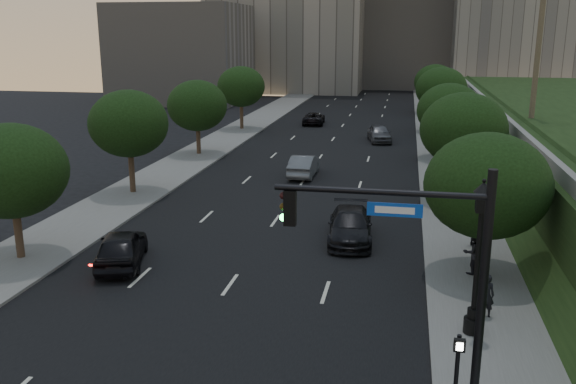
% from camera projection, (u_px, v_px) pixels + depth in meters
% --- Properties ---
extents(ground, '(160.00, 160.00, 0.00)m').
position_uv_depth(ground, '(189.00, 344.00, 20.58)').
color(ground, black).
rests_on(ground, ground).
extents(road_surface, '(16.00, 140.00, 0.02)m').
position_uv_depth(road_surface, '(317.00, 162.00, 49.05)').
color(road_surface, black).
rests_on(road_surface, ground).
extents(sidewalk_right, '(4.50, 140.00, 0.15)m').
position_uv_depth(sidewalk_right, '(448.00, 167.00, 47.15)').
color(sidewalk_right, slate).
rests_on(sidewalk_right, ground).
extents(sidewalk_left, '(4.50, 140.00, 0.15)m').
position_uv_depth(sidewalk_left, '(196.00, 157.00, 50.91)').
color(sidewalk_left, slate).
rests_on(sidewalk_left, ground).
extents(parapet_wall, '(0.35, 90.00, 0.70)m').
position_uv_depth(parapet_wall, '(500.00, 116.00, 43.56)').
color(parapet_wall, slate).
rests_on(parapet_wall, embankment).
extents(office_block_mid, '(22.00, 18.00, 26.00)m').
position_uv_depth(office_block_mid, '(406.00, 16.00, 112.96)').
color(office_block_mid, gray).
rests_on(office_block_mid, ground).
extents(office_block_filler, '(18.00, 16.00, 14.00)m').
position_uv_depth(office_block_filler, '(183.00, 54.00, 89.99)').
color(office_block_filler, gray).
rests_on(office_block_filler, ground).
extents(tree_right_a, '(5.20, 5.20, 6.24)m').
position_uv_depth(tree_right_a, '(487.00, 186.00, 25.25)').
color(tree_right_a, '#38281C').
rests_on(tree_right_a, ground).
extents(tree_right_b, '(5.20, 5.20, 6.74)m').
position_uv_depth(tree_right_b, '(464.00, 129.00, 36.52)').
color(tree_right_b, '#38281C').
rests_on(tree_right_b, ground).
extents(tree_right_c, '(5.20, 5.20, 6.24)m').
position_uv_depth(tree_right_c, '(449.00, 111.00, 48.98)').
color(tree_right_c, '#38281C').
rests_on(tree_right_c, ground).
extents(tree_right_d, '(5.20, 5.20, 6.74)m').
position_uv_depth(tree_right_d, '(441.00, 89.00, 62.14)').
color(tree_right_d, '#38281C').
rests_on(tree_right_d, ground).
extents(tree_right_e, '(5.20, 5.20, 6.24)m').
position_uv_depth(tree_right_e, '(435.00, 82.00, 76.51)').
color(tree_right_e, '#38281C').
rests_on(tree_right_e, ground).
extents(tree_left_a, '(5.00, 5.00, 6.34)m').
position_uv_depth(tree_left_a, '(11.00, 171.00, 27.08)').
color(tree_left_a, '#38281C').
rests_on(tree_left_a, ground).
extents(tree_left_b, '(5.00, 5.00, 6.71)m').
position_uv_depth(tree_left_b, '(129.00, 124.00, 38.38)').
color(tree_left_b, '#38281C').
rests_on(tree_left_b, ground).
extents(tree_left_c, '(5.00, 5.00, 6.34)m').
position_uv_depth(tree_left_c, '(197.00, 106.00, 50.81)').
color(tree_left_c, '#38281C').
rests_on(tree_left_c, ground).
extents(tree_left_d, '(5.00, 5.00, 6.71)m').
position_uv_depth(tree_left_d, '(241.00, 87.00, 64.01)').
color(tree_left_d, '#38281C').
rests_on(tree_left_d, ground).
extents(traffic_signal_mast, '(5.68, 0.56, 7.00)m').
position_uv_depth(traffic_signal_mast, '(438.00, 293.00, 15.74)').
color(traffic_signal_mast, black).
rests_on(traffic_signal_mast, ground).
extents(street_lamp, '(0.64, 0.64, 5.62)m').
position_uv_depth(street_lamp, '(477.00, 265.00, 20.40)').
color(street_lamp, black).
rests_on(street_lamp, ground).
extents(pedestrian_signal, '(0.30, 0.33, 2.50)m').
position_uv_depth(pedestrian_signal, '(457.00, 368.00, 16.18)').
color(pedestrian_signal, black).
rests_on(pedestrian_signal, ground).
extents(sedan_near_left, '(3.26, 5.16, 1.64)m').
position_uv_depth(sedan_near_left, '(121.00, 247.00, 27.38)').
color(sedan_near_left, black).
rests_on(sedan_near_left, ground).
extents(sedan_mid_left, '(1.69, 4.79, 1.57)m').
position_uv_depth(sedan_mid_left, '(304.00, 166.00, 44.16)').
color(sedan_mid_left, slate).
rests_on(sedan_mid_left, ground).
extents(sedan_far_left, '(2.59, 5.06, 1.37)m').
position_uv_depth(sedan_far_left, '(314.00, 118.00, 68.85)').
color(sedan_far_left, black).
rests_on(sedan_far_left, ground).
extents(sedan_near_right, '(2.56, 5.44, 1.53)m').
position_uv_depth(sedan_near_right, '(350.00, 226.00, 30.56)').
color(sedan_near_right, black).
rests_on(sedan_near_right, ground).
extents(sedan_far_right, '(2.83, 5.08, 1.63)m').
position_uv_depth(sedan_far_right, '(379.00, 133.00, 57.96)').
color(sedan_far_right, '#505157').
rests_on(sedan_far_right, ground).
extents(pedestrian_a, '(0.61, 0.41, 1.64)m').
position_uv_depth(pedestrian_a, '(486.00, 295.00, 22.05)').
color(pedestrian_a, black).
rests_on(pedestrian_a, sidewalk_right).
extents(pedestrian_b, '(1.12, 1.00, 1.92)m').
position_uv_depth(pedestrian_b, '(474.00, 252.00, 25.91)').
color(pedestrian_b, black).
rests_on(pedestrian_b, sidewalk_right).
extents(pedestrian_c, '(1.09, 0.56, 1.78)m').
position_uv_depth(pedestrian_c, '(476.00, 228.00, 29.37)').
color(pedestrian_c, black).
rests_on(pedestrian_c, sidewalk_right).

